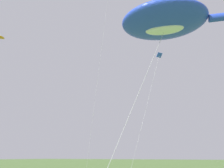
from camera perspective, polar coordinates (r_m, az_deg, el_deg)
The scene contains 3 objects.
big_show_kite at distance 16.29m, azimuth 14.10°, elevation 15.36°, with size 7.32×12.45×11.35m.
small_kite_tiny_distant at distance 24.17m, azimuth -26.83°, elevation 9.72°, with size 2.35×2.12×12.87m.
small_kite_bird_shape at distance 23.98m, azimuth 11.43°, elevation 4.66°, with size 3.68×2.86×12.44m.
Camera 1 is at (-7.84, 3.13, 1.73)m, focal length 35.59 mm.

